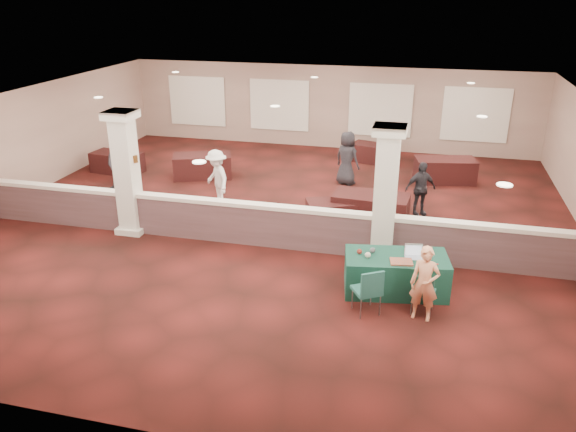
% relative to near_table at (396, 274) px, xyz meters
% --- Properties ---
extents(ground, '(16.00, 16.00, 0.00)m').
position_rel_near_table_xyz_m(ground, '(-3.42, 3.00, -0.41)').
color(ground, '#461311').
rests_on(ground, ground).
extents(wall_back, '(16.00, 0.04, 3.20)m').
position_rel_near_table_xyz_m(wall_back, '(-3.42, 11.00, 1.19)').
color(wall_back, gray).
rests_on(wall_back, ground).
extents(wall_front, '(16.00, 0.04, 3.20)m').
position_rel_near_table_xyz_m(wall_front, '(-3.42, -5.00, 1.19)').
color(wall_front, gray).
rests_on(wall_front, ground).
extents(wall_left, '(0.04, 16.00, 3.20)m').
position_rel_near_table_xyz_m(wall_left, '(-11.42, 3.00, 1.19)').
color(wall_left, gray).
rests_on(wall_left, ground).
extents(ceiling, '(16.00, 16.00, 0.02)m').
position_rel_near_table_xyz_m(ceiling, '(-3.42, 3.00, 2.79)').
color(ceiling, white).
rests_on(ceiling, wall_back).
extents(partition_wall, '(15.60, 0.28, 1.10)m').
position_rel_near_table_xyz_m(partition_wall, '(-3.42, 1.50, 0.16)').
color(partition_wall, '#4D3435').
rests_on(partition_wall, ground).
extents(column_left, '(0.72, 0.72, 3.20)m').
position_rel_near_table_xyz_m(column_left, '(-6.92, 1.50, 1.23)').
color(column_left, white).
rests_on(column_left, ground).
extents(column_right, '(0.72, 0.72, 3.20)m').
position_rel_near_table_xyz_m(column_right, '(-0.42, 1.50, 1.23)').
color(column_right, white).
rests_on(column_right, ground).
extents(sconce_left, '(0.12, 0.12, 0.18)m').
position_rel_near_table_xyz_m(sconce_left, '(-7.20, 1.50, 1.59)').
color(sconce_left, brown).
rests_on(sconce_left, column_left).
extents(sconce_right, '(0.12, 0.12, 0.18)m').
position_rel_near_table_xyz_m(sconce_right, '(-6.64, 1.50, 1.59)').
color(sconce_right, brown).
rests_on(sconce_right, column_left).
extents(near_table, '(2.26, 1.40, 0.81)m').
position_rel_near_table_xyz_m(near_table, '(0.00, 0.00, 0.00)').
color(near_table, '#103C2C').
rests_on(near_table, ground).
extents(conf_chair_main, '(0.49, 0.50, 0.88)m').
position_rel_near_table_xyz_m(conf_chair_main, '(0.57, -0.80, 0.12)').
color(conf_chair_main, '#1B4F4D').
rests_on(conf_chair_main, ground).
extents(conf_chair_side, '(0.68, 0.68, 0.99)m').
position_rel_near_table_xyz_m(conf_chair_side, '(-0.45, -1.07, 0.18)').
color(conf_chair_side, '#1B4F4D').
rests_on(conf_chair_side, ground).
extents(woman, '(0.59, 0.44, 1.51)m').
position_rel_near_table_xyz_m(woman, '(0.58, -0.95, 0.35)').
color(woman, '#E77C64').
rests_on(woman, ground).
extents(far_table_front_left, '(1.80, 1.04, 0.69)m').
position_rel_near_table_xyz_m(far_table_front_left, '(-9.92, 6.00, -0.06)').
color(far_table_front_left, black).
rests_on(far_table_front_left, ground).
extents(far_table_front_center, '(1.80, 1.35, 0.66)m').
position_rel_near_table_xyz_m(far_table_front_center, '(-1.78, 3.30, -0.08)').
color(far_table_front_center, black).
rests_on(far_table_front_center, ground).
extents(far_table_front_right, '(2.07, 1.15, 0.81)m').
position_rel_near_table_xyz_m(far_table_front_right, '(-0.92, 3.58, 0.00)').
color(far_table_front_right, black).
rests_on(far_table_front_right, ground).
extents(far_table_back_left, '(2.13, 1.56, 0.78)m').
position_rel_near_table_xyz_m(far_table_back_left, '(-6.84, 6.20, -0.02)').
color(far_table_back_left, black).
rests_on(far_table_back_left, ground).
extents(far_table_back_center, '(1.78, 1.23, 0.66)m').
position_rel_near_table_xyz_m(far_table_back_center, '(-1.42, 9.36, -0.08)').
color(far_table_back_center, black).
rests_on(far_table_back_center, ground).
extents(far_table_back_right, '(2.06, 1.32, 0.78)m').
position_rel_near_table_xyz_m(far_table_back_right, '(1.07, 7.68, -0.02)').
color(far_table_back_right, black).
rests_on(far_table_back_right, ground).
extents(attendee_a, '(0.86, 0.62, 1.61)m').
position_rel_near_table_xyz_m(attendee_a, '(-8.88, 4.38, 0.40)').
color(attendee_a, black).
rests_on(attendee_a, ground).
extents(attendee_b, '(1.11, 1.10, 1.68)m').
position_rel_near_table_xyz_m(attendee_b, '(-5.42, 3.84, 0.43)').
color(attendee_b, silver).
rests_on(attendee_b, ground).
extents(attendee_c, '(1.01, 0.82, 1.55)m').
position_rel_near_table_xyz_m(attendee_c, '(0.35, 4.50, 0.37)').
color(attendee_c, black).
rests_on(attendee_c, ground).
extents(attendee_d, '(0.98, 0.81, 1.74)m').
position_rel_near_table_xyz_m(attendee_d, '(-2.03, 6.65, 0.47)').
color(attendee_d, black).
rests_on(attendee_d, ground).
extents(laptop_base, '(0.40, 0.31, 0.02)m').
position_rel_near_table_xyz_m(laptop_base, '(0.34, 0.00, 0.42)').
color(laptop_base, '#B9B9BD').
rests_on(laptop_base, near_table).
extents(laptop_screen, '(0.36, 0.07, 0.24)m').
position_rel_near_table_xyz_m(laptop_screen, '(0.32, 0.13, 0.55)').
color(laptop_screen, '#B9B9BD').
rests_on(laptop_screen, near_table).
extents(screen_glow, '(0.33, 0.06, 0.21)m').
position_rel_near_table_xyz_m(screen_glow, '(0.32, 0.12, 0.53)').
color(screen_glow, silver).
rests_on(screen_glow, near_table).
extents(knitting, '(0.49, 0.40, 0.03)m').
position_rel_near_table_xyz_m(knitting, '(0.10, -0.26, 0.42)').
color(knitting, '#CA4920').
rests_on(knitting, near_table).
extents(yarn_cream, '(0.12, 0.12, 0.12)m').
position_rel_near_table_xyz_m(yarn_cream, '(-0.58, -0.21, 0.47)').
color(yarn_cream, beige).
rests_on(yarn_cream, near_table).
extents(yarn_red, '(0.11, 0.11, 0.11)m').
position_rel_near_table_xyz_m(yarn_red, '(-0.78, -0.08, 0.46)').
color(yarn_red, maroon).
rests_on(yarn_red, near_table).
extents(yarn_grey, '(0.12, 0.12, 0.12)m').
position_rel_near_table_xyz_m(yarn_grey, '(-0.52, 0.05, 0.46)').
color(yarn_grey, '#4B4B50').
rests_on(yarn_grey, near_table).
extents(scissors, '(0.14, 0.06, 0.01)m').
position_rel_near_table_xyz_m(scissors, '(0.76, -0.19, 0.41)').
color(scissors, red).
rests_on(scissors, near_table).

